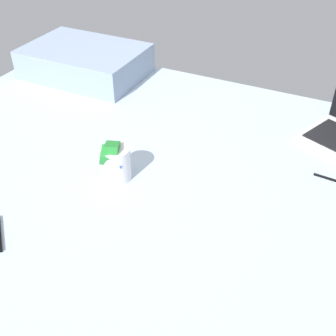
% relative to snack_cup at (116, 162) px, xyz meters
% --- Properties ---
extents(bed_mattress, '(1.80, 1.40, 0.18)m').
position_rel_snack_cup_xyz_m(bed_mattress, '(0.03, 0.11, -0.15)').
color(bed_mattress, silver).
rests_on(bed_mattress, ground).
extents(snack_cup, '(0.09, 0.10, 0.14)m').
position_rel_snack_cup_xyz_m(snack_cup, '(0.00, 0.00, 0.00)').
color(snack_cup, silver).
rests_on(snack_cup, bed_mattress).
extents(pillow, '(0.52, 0.36, 0.13)m').
position_rel_snack_cup_xyz_m(pillow, '(-0.52, 0.59, 0.00)').
color(pillow, '#8C9EB7').
rests_on(pillow, bed_mattress).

